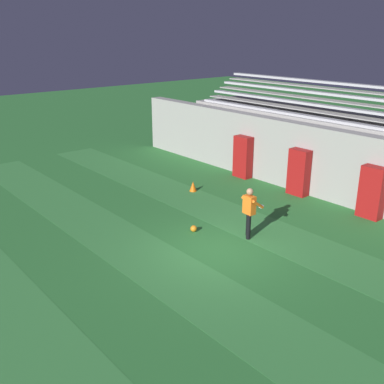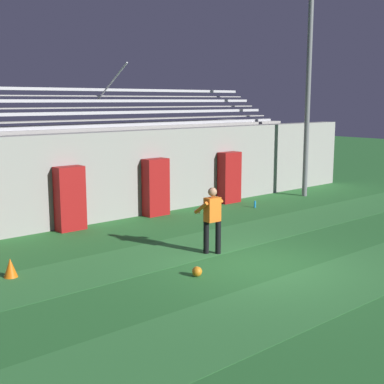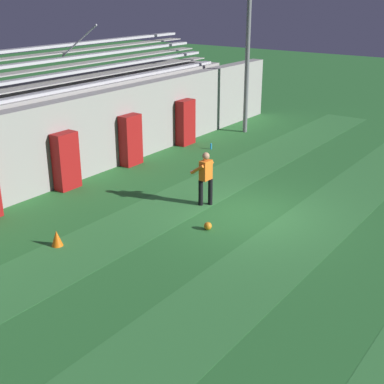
# 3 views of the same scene
# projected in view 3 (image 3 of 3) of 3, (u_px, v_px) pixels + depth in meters

# --- Properties ---
(ground_plane) EXTENTS (80.00, 80.00, 0.00)m
(ground_plane) POSITION_uv_depth(u_px,v_px,m) (248.00, 214.00, 15.67)
(ground_plane) COLOR #2D7533
(turf_stripe_mid) EXTENTS (28.00, 2.06, 0.01)m
(turf_stripe_mid) POSITION_uv_depth(u_px,v_px,m) (307.00, 230.00, 14.64)
(turf_stripe_mid) COLOR #38843D
(turf_stripe_mid) RESTS_ON ground
(turf_stripe_far) EXTENTS (28.00, 2.06, 0.01)m
(turf_stripe_far) POSITION_uv_depth(u_px,v_px,m) (186.00, 198.00, 16.89)
(turf_stripe_far) COLOR #38843D
(turf_stripe_far) RESTS_ON ground
(back_wall) EXTENTS (24.00, 0.60, 2.80)m
(back_wall) POSITION_uv_depth(u_px,v_px,m) (88.00, 135.00, 18.71)
(back_wall) COLOR #999691
(back_wall) RESTS_ON ground
(padding_pillar_gate_left) EXTENTS (0.84, 0.44, 1.89)m
(padding_pillar_gate_left) POSITION_uv_depth(u_px,v_px,m) (66.00, 161.00, 17.39)
(padding_pillar_gate_left) COLOR maroon
(padding_pillar_gate_left) RESTS_ON ground
(padding_pillar_gate_right) EXTENTS (0.84, 0.44, 1.89)m
(padding_pillar_gate_right) POSITION_uv_depth(u_px,v_px,m) (131.00, 140.00, 19.77)
(padding_pillar_gate_right) COLOR maroon
(padding_pillar_gate_right) RESTS_ON ground
(padding_pillar_far_right) EXTENTS (0.84, 0.44, 1.89)m
(padding_pillar_far_right) POSITION_uv_depth(u_px,v_px,m) (185.00, 122.00, 22.36)
(padding_pillar_far_right) COLOR maroon
(padding_pillar_far_right) RESTS_ON ground
(bleacher_stand) EXTENTS (18.00, 3.35, 5.03)m
(bleacher_stand) POSITION_uv_depth(u_px,v_px,m) (50.00, 124.00, 19.76)
(bleacher_stand) COLOR #999691
(bleacher_stand) RESTS_ON ground
(floodlight_pole) EXTENTS (0.90, 0.36, 8.25)m
(floodlight_pole) POSITION_uv_depth(u_px,v_px,m) (249.00, 13.00, 22.76)
(floodlight_pole) COLOR slate
(floodlight_pole) RESTS_ON ground
(goalkeeper) EXTENTS (0.59, 0.58, 1.67)m
(goalkeeper) POSITION_uv_depth(u_px,v_px,m) (205.00, 175.00, 16.04)
(goalkeeper) COLOR black
(goalkeeper) RESTS_ON ground
(soccer_ball) EXTENTS (0.22, 0.22, 0.22)m
(soccer_ball) POSITION_uv_depth(u_px,v_px,m) (208.00, 226.00, 14.65)
(soccer_ball) COLOR orange
(soccer_ball) RESTS_ON ground
(traffic_cone) EXTENTS (0.30, 0.30, 0.42)m
(traffic_cone) POSITION_uv_depth(u_px,v_px,m) (57.00, 238.00, 13.70)
(traffic_cone) COLOR orange
(traffic_cone) RESTS_ON ground
(water_bottle) EXTENTS (0.07, 0.07, 0.24)m
(water_bottle) POSITION_uv_depth(u_px,v_px,m) (211.00, 146.00, 21.95)
(water_bottle) COLOR #1E8CD8
(water_bottle) RESTS_ON ground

